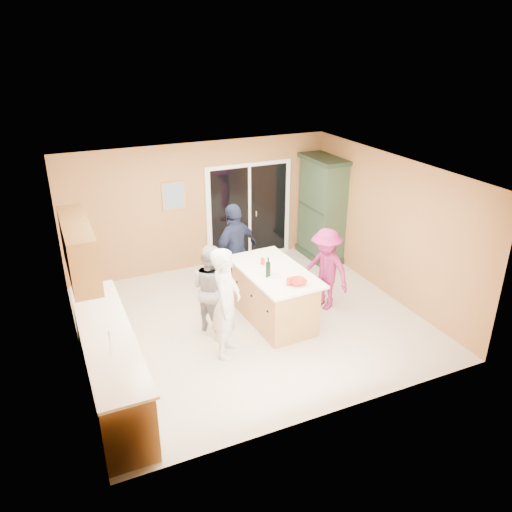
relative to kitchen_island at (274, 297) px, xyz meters
name	(u,v)px	position (x,y,z in m)	size (l,w,h in m)	color
floor	(250,321)	(-0.38, 0.12, -0.44)	(5.50, 5.50, 0.00)	beige
ceiling	(250,172)	(-0.38, 0.12, 2.16)	(5.50, 5.00, 0.10)	white
wall_back	(201,207)	(-0.38, 2.62, 0.86)	(5.50, 0.10, 2.60)	tan
wall_front	(334,328)	(-0.38, -2.38, 0.86)	(5.50, 0.10, 2.60)	tan
wall_left	(70,283)	(-3.13, 0.12, 0.86)	(0.10, 5.00, 2.60)	tan
wall_right	(389,227)	(2.37, 0.12, 0.86)	(0.10, 5.00, 2.60)	tan
left_cabinet_run	(112,369)	(-2.83, -0.93, 0.02)	(0.65, 3.05, 1.24)	#B37A45
upper_cabinets	(79,249)	(-2.96, -0.08, 1.43)	(0.35, 1.60, 0.75)	#B37A45
sliding_door	(249,212)	(0.67, 2.58, 0.61)	(1.90, 0.07, 2.10)	white
framed_picture	(174,196)	(-0.93, 2.59, 1.16)	(0.46, 0.04, 0.56)	tan
kitchen_island	(274,297)	(0.00, 0.00, 0.00)	(1.05, 1.84, 0.94)	#B37A45
green_hutch	(322,210)	(2.11, 1.99, 0.63)	(0.63, 1.20, 2.21)	#1E3021
woman_white	(226,303)	(-1.07, -0.59, 0.43)	(0.64, 0.42, 1.75)	silver
woman_grey	(211,288)	(-1.04, 0.18, 0.30)	(0.72, 0.56, 1.49)	#ADADAF
woman_navy	(235,251)	(-0.25, 1.09, 0.45)	(1.05, 0.44, 1.79)	#172134
woman_magenta	(326,269)	(1.02, 0.04, 0.30)	(0.96, 0.55, 1.49)	#942059
serving_bowl	(297,282)	(0.11, -0.59, 0.54)	(0.28, 0.28, 0.07)	red
tulip_vase	(91,281)	(-2.83, 0.47, 0.66)	(0.17, 0.12, 0.33)	#A01310
tumbler_near	(263,261)	(-0.08, 0.29, 0.56)	(0.07, 0.07, 0.11)	red
tumbler_far	(289,282)	(-0.03, -0.58, 0.56)	(0.08, 0.08, 0.12)	red
wine_bottle	(268,269)	(-0.20, -0.18, 0.63)	(0.08, 0.08, 0.34)	black
white_plate	(275,276)	(-0.10, -0.21, 0.51)	(0.23, 0.23, 0.02)	silver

